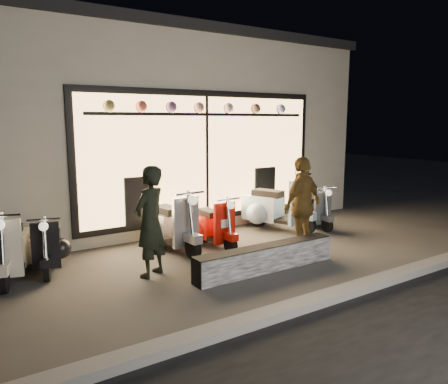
% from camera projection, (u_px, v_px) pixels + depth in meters
% --- Properties ---
extents(ground, '(40.00, 40.00, 0.00)m').
position_uv_depth(ground, '(226.00, 263.00, 7.09)').
color(ground, '#383533').
rests_on(ground, ground).
extents(kerb, '(40.00, 0.25, 0.12)m').
position_uv_depth(kerb, '(315.00, 301.00, 5.43)').
color(kerb, slate).
rests_on(kerb, ground).
extents(shop_building, '(10.20, 6.23, 4.20)m').
position_uv_depth(shop_building, '(116.00, 128.00, 10.86)').
color(shop_building, beige).
rests_on(shop_building, ground).
extents(graffiti_barrier, '(2.47, 0.28, 0.40)m').
position_uv_depth(graffiti_barrier, '(266.00, 258.00, 6.68)').
color(graffiti_barrier, black).
rests_on(graffiti_barrier, ground).
extents(scooter_silver, '(0.53, 1.50, 1.08)m').
position_uv_depth(scooter_silver, '(169.00, 225.00, 7.82)').
color(scooter_silver, black).
rests_on(scooter_silver, ground).
extents(scooter_red, '(0.42, 1.28, 0.93)m').
position_uv_depth(scooter_red, '(210.00, 225.00, 8.06)').
color(scooter_red, black).
rests_on(scooter_red, ground).
extents(scooter_black, '(0.59, 1.23, 0.87)m').
position_uv_depth(scooter_black, '(48.00, 246.00, 6.80)').
color(scooter_black, black).
rests_on(scooter_black, ground).
extents(scooter_cream, '(0.71, 1.42, 1.02)m').
position_uv_depth(scooter_cream, '(11.00, 248.00, 6.46)').
color(scooter_cream, black).
rests_on(scooter_cream, ground).
extents(scooter_blue, '(0.89, 1.62, 1.17)m').
position_uv_depth(scooter_blue, '(270.00, 207.00, 9.27)').
color(scooter_blue, black).
rests_on(scooter_blue, ground).
extents(scooter_grey, '(0.53, 1.25, 0.89)m').
position_uv_depth(scooter_grey, '(310.00, 209.00, 9.57)').
color(scooter_grey, black).
rests_on(scooter_grey, ground).
extents(man, '(0.72, 0.65, 1.64)m').
position_uv_depth(man, '(150.00, 222.00, 6.37)').
color(man, black).
rests_on(man, ground).
extents(woman, '(1.05, 0.63, 1.68)m').
position_uv_depth(woman, '(302.00, 206.00, 7.47)').
color(woman, brown).
rests_on(woman, ground).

